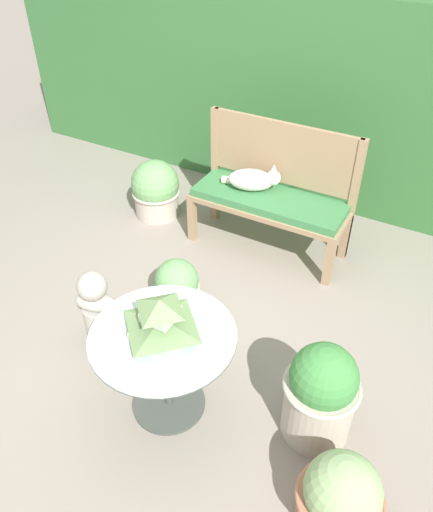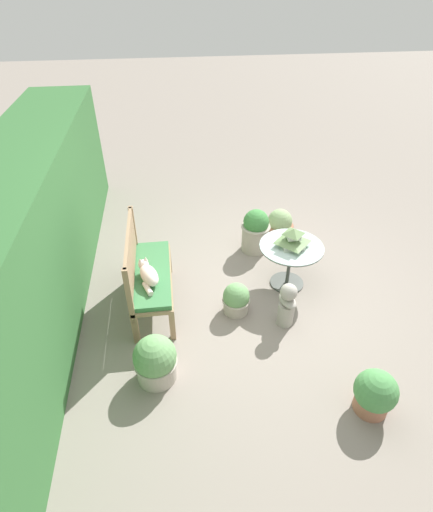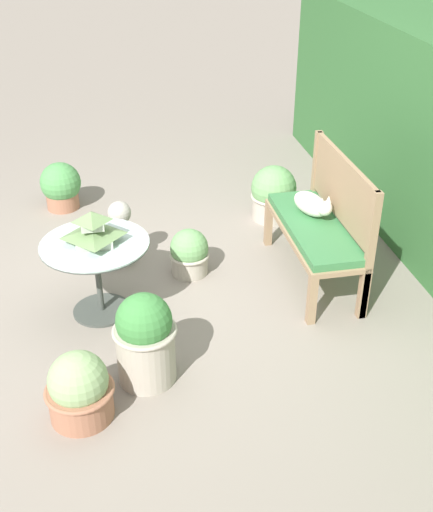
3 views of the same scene
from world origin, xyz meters
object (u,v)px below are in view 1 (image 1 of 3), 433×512
at_px(garden_bench, 269,205).
at_px(cat, 253,180).
at_px(garden_bust, 96,307).
at_px(patio_table, 164,350).
at_px(potted_plant_table_far, 340,498).
at_px(potted_plant_hedge_corner, 320,394).
at_px(potted_plant_patio_mid, 156,190).
at_px(potted_plant_table_near, 177,286).
at_px(pagoda_birdhouse, 161,320).

relative_size(garden_bench, cat, 2.60).
xyz_separation_m(garden_bench, garden_bust, (-0.52, -1.47, -0.12)).
distance_m(patio_table, potted_plant_table_far, 1.11).
height_order(cat, patio_table, cat).
height_order(garden_bench, cat, cat).
bearing_deg(patio_table, potted_plant_table_far, -8.67).
bearing_deg(garden_bust, potted_plant_table_far, -27.47).
relative_size(garden_bench, garden_bust, 2.19).
bearing_deg(garden_bench, potted_plant_hedge_corner, -56.22).
height_order(garden_bust, potted_plant_patio_mid, garden_bust).
bearing_deg(potted_plant_hedge_corner, garden_bench, 123.78).
relative_size(garden_bench, potted_plant_hedge_corner, 1.96).
height_order(potted_plant_table_near, potted_plant_hedge_corner, potted_plant_hedge_corner).
bearing_deg(potted_plant_patio_mid, patio_table, -53.62).
relative_size(potted_plant_hedge_corner, potted_plant_table_far, 1.39).
relative_size(pagoda_birdhouse, potted_plant_table_far, 0.75).
bearing_deg(cat, potted_plant_hedge_corner, -73.14).
bearing_deg(potted_plant_table_far, pagoda_birdhouse, 171.33).
xyz_separation_m(potted_plant_patio_mid, potted_plant_table_far, (2.29, -1.83, -0.04)).
bearing_deg(pagoda_birdhouse, potted_plant_patio_mid, 126.38).
height_order(garden_bench, garden_bust, garden_bust).
relative_size(pagoda_birdhouse, potted_plant_table_near, 0.88).
xyz_separation_m(cat, potted_plant_hedge_corner, (1.11, -1.45, -0.26)).
height_order(garden_bench, potted_plant_patio_mid, potted_plant_patio_mid).
distance_m(garden_bust, potted_plant_table_near, 0.60).
distance_m(garden_bust, potted_plant_table_far, 1.78).
distance_m(pagoda_birdhouse, potted_plant_patio_mid, 2.12).
xyz_separation_m(cat, pagoda_birdhouse, (0.31, -1.71, 0.12)).
distance_m(patio_table, potted_plant_patio_mid, 2.08).
bearing_deg(potted_plant_hedge_corner, potted_plant_patio_mid, 145.24).
bearing_deg(potted_plant_table_near, garden_bench, 74.78).
bearing_deg(potted_plant_table_far, patio_table, 171.33).
height_order(patio_table, garden_bust, patio_table).
xyz_separation_m(garden_bust, potted_plant_table_far, (1.74, -0.37, -0.08)).
distance_m(patio_table, garden_bust, 0.73).
height_order(potted_plant_patio_mid, potted_plant_table_near, potted_plant_patio_mid).
distance_m(cat, pagoda_birdhouse, 1.74).
xyz_separation_m(pagoda_birdhouse, potted_plant_table_far, (1.06, -0.16, -0.49)).
bearing_deg(pagoda_birdhouse, patio_table, 116.57).
distance_m(patio_table, pagoda_birdhouse, 0.23).
bearing_deg(potted_plant_table_far, potted_plant_patio_mid, 141.40).
xyz_separation_m(potted_plant_table_near, potted_plant_hedge_corner, (1.21, -0.47, 0.13)).
relative_size(cat, potted_plant_table_far, 1.05).
bearing_deg(pagoda_birdhouse, potted_plant_hedge_corner, 18.00).
bearing_deg(garden_bench, potted_plant_table_far, -56.63).
bearing_deg(potted_plant_table_far, garden_bust, 167.88).
bearing_deg(potted_plant_table_far, potted_plant_table_near, 148.65).
xyz_separation_m(garden_bench, potted_plant_table_near, (-0.26, -0.95, -0.23)).
bearing_deg(potted_plant_hedge_corner, garden_bust, -178.08).
xyz_separation_m(patio_table, pagoda_birdhouse, (0.00, -0.00, 0.23)).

